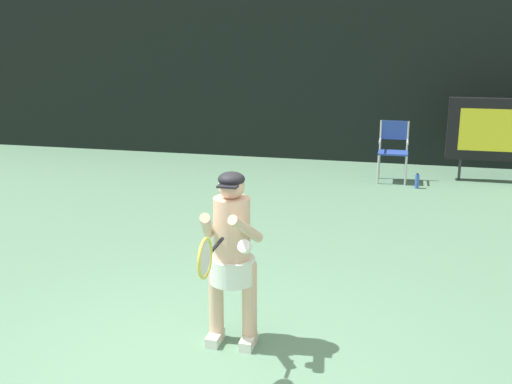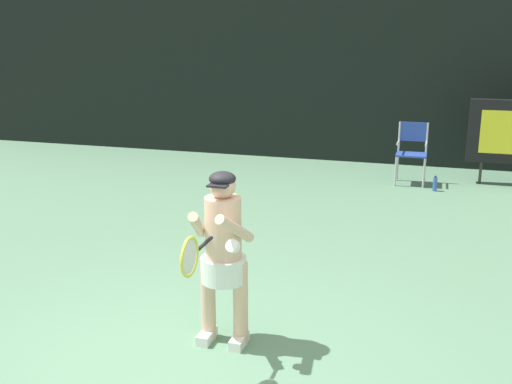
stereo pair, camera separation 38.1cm
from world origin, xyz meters
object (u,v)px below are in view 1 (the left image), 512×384
Objects in this scene: tennis_player at (232,251)px; tennis_racket at (206,257)px; water_bottle at (417,181)px; scoreboard at (512,130)px; umpire_chair at (393,147)px.

tennis_racket is at bearing -91.07° from tennis_player.
tennis_racket is at bearing -104.39° from water_bottle.
tennis_player reaches higher than tennis_racket.
water_bottle is at bearing -153.31° from scoreboard.
tennis_player reaches higher than umpire_chair.
scoreboard reaches higher than tennis_racket.
water_bottle is (0.44, -0.44, -0.50)m from umpire_chair.
water_bottle is at bearing 82.60° from tennis_racket.
tennis_racket is at bearing -113.94° from scoreboard.
scoreboard is 1.43× the size of tennis_player.
scoreboard is 8.05m from tennis_racket.
tennis_racket is at bearing -100.08° from umpire_chair.
umpire_chair is 0.80m from water_bottle.
scoreboard is at bearing 73.05° from tennis_racket.
tennis_player is at bearing -105.80° from water_bottle.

